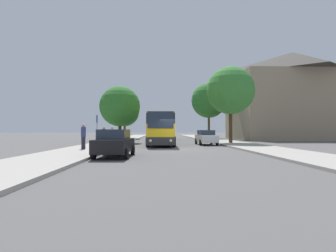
{
  "coord_description": "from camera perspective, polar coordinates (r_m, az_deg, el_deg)",
  "views": [
    {
      "loc": [
        -1.3,
        -21.49,
        1.57
      ],
      "look_at": [
        -0.26,
        10.55,
        2.08
      ],
      "focal_mm": 28.0,
      "sensor_mm": 36.0,
      "label": 1
    }
  ],
  "objects": [
    {
      "name": "ground_plane",
      "position": [
        21.59,
        1.6,
        -5.07
      ],
      "size": [
        300.0,
        300.0,
        0.0
      ],
      "primitive_type": "plane",
      "color": "#565454",
      "rests_on": "ground"
    },
    {
      "name": "sidewalk_right",
      "position": [
        23.09,
        19.28,
        -4.56
      ],
      "size": [
        4.0,
        120.0,
        0.15
      ],
      "primitive_type": "cube",
      "color": "#A39E93",
      "rests_on": "ground_plane"
    },
    {
      "name": "bus_rear",
      "position": [
        56.87,
        -1.6,
        -0.63
      ],
      "size": [
        3.13,
        11.36,
        3.45
      ],
      "rotation": [
        0.0,
        0.0,
        0.04
      ],
      "color": "#238942",
      "rests_on": "ground_plane"
    },
    {
      "name": "pedestrian_waiting_near",
      "position": [
        27.83,
        -13.79,
        -1.94
      ],
      "size": [
        0.36,
        0.36,
        1.78
      ],
      "rotation": [
        0.0,
        0.0,
        1.01
      ],
      "color": "#23232D",
      "rests_on": "sidewalk_left"
    },
    {
      "name": "tree_left_far",
      "position": [
        33.09,
        -10.43,
        4.21
      ],
      "size": [
        4.99,
        4.99,
        6.87
      ],
      "color": "#47331E",
      "rests_on": "sidewalk_left"
    },
    {
      "name": "building_right_background",
      "position": [
        50.12,
        25.55,
        5.98
      ],
      "size": [
        19.9,
        13.91,
        15.01
      ],
      "color": "gray",
      "rests_on": "ground_plane"
    },
    {
      "name": "parked_car_left_curb",
      "position": [
        15.58,
        -11.54,
        -3.62
      ],
      "size": [
        2.08,
        4.16,
        1.61
      ],
      "rotation": [
        0.0,
        0.0,
        -0.04
      ],
      "color": "black",
      "rests_on": "ground_plane"
    },
    {
      "name": "bus_middle",
      "position": [
        41.7,
        -1.48,
        -0.5
      ],
      "size": [
        2.86,
        10.6,
        3.5
      ],
      "rotation": [
        0.0,
        0.0,
        0.01
      ],
      "color": "silver",
      "rests_on": "ground_plane"
    },
    {
      "name": "tree_right_mid",
      "position": [
        47.96,
        8.87,
        5.5
      ],
      "size": [
        6.28,
        6.28,
        9.91
      ],
      "color": "#513D23",
      "rests_on": "sidewalk_right"
    },
    {
      "name": "bus_stop_sign",
      "position": [
        22.91,
        -15.21,
        -0.23
      ],
      "size": [
        0.08,
        0.45,
        2.71
      ],
      "color": "gray",
      "rests_on": "sidewalk_left"
    },
    {
      "name": "parked_car_right_near",
      "position": [
        28.23,
        8.29,
        -2.43
      ],
      "size": [
        1.99,
        4.38,
        1.57
      ],
      "rotation": [
        0.0,
        0.0,
        3.17
      ],
      "color": "silver",
      "rests_on": "ground_plane"
    },
    {
      "name": "tree_right_near",
      "position": [
        30.71,
        13.44,
        7.5
      ],
      "size": [
        5.39,
        5.39,
        8.61
      ],
      "color": "#47331E",
      "rests_on": "sidewalk_right"
    },
    {
      "name": "sidewalk_left",
      "position": [
        22.29,
        -16.73,
        -4.71
      ],
      "size": [
        4.0,
        120.0,
        0.15
      ],
      "primitive_type": "cube",
      "color": "#A39E93",
      "rests_on": "ground_plane"
    },
    {
      "name": "pedestrian_walking_back",
      "position": [
        20.62,
        -17.94,
        -2.11
      ],
      "size": [
        0.36,
        0.36,
        1.9
      ],
      "rotation": [
        0.0,
        0.0,
        1.21
      ],
      "color": "#23232D",
      "rests_on": "sidewalk_left"
    },
    {
      "name": "pedestrian_waiting_far",
      "position": [
        24.89,
        -12.08,
        -2.12
      ],
      "size": [
        0.36,
        0.36,
        1.74
      ],
      "rotation": [
        0.0,
        0.0,
        0.08
      ],
      "color": "#23232D",
      "rests_on": "sidewalk_left"
    },
    {
      "name": "tree_left_near",
      "position": [
        46.92,
        -9.41,
        3.02
      ],
      "size": [
        5.08,
        5.08,
        7.17
      ],
      "color": "brown",
      "rests_on": "sidewalk_left"
    },
    {
      "name": "bus_front",
      "position": [
        27.35,
        -1.54,
        -0.61
      ],
      "size": [
        2.84,
        10.37,
        3.19
      ],
      "rotation": [
        0.0,
        0.0,
        -0.01
      ],
      "color": "#2D2D2D",
      "rests_on": "ground_plane"
    }
  ]
}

